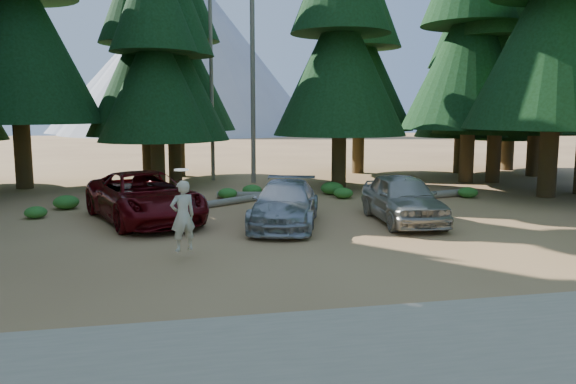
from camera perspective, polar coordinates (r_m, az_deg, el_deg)
name	(u,v)px	position (r m, az deg, el deg)	size (l,w,h in m)	color
ground	(300,248)	(15.29, 1.20, -5.76)	(160.00, 160.00, 0.00)	#96683F
gravel_strip	(390,345)	(9.37, 10.34, -15.02)	(26.00, 3.50, 0.01)	tan
forest_belt_north	(237,182)	(29.88, -5.16, 1.04)	(36.00, 7.00, 22.00)	black
snag_front	(253,66)	(29.35, -3.61, 12.66)	(0.24, 0.24, 12.00)	slate
snag_back	(212,87)	(30.57, -7.77, 10.55)	(0.20, 0.20, 10.00)	slate
mountain_peak	(175,60)	(103.11, -11.43, 12.99)	(48.00, 50.00, 28.00)	#93969B
red_pickup	(144,197)	(19.51, -14.39, -0.48)	(2.78, 6.02, 1.67)	#57070B
silver_minivan_center	(285,204)	(18.16, -0.29, -1.22)	(2.01, 4.95, 1.44)	#A2A4A9
silver_minivan_right	(403,198)	(19.14, 11.58, -0.63)	(1.91, 4.75, 1.62)	#ABA698
frisbee_player	(183,215)	(14.12, -10.65, -2.36)	(0.76, 0.63, 2.04)	beige
log_left	(242,199)	(22.92, -4.66, -0.76)	(0.28, 0.28, 3.92)	slate
log_mid	(256,195)	(24.14, -3.23, -0.30)	(0.28, 0.28, 3.39)	slate
log_right	(426,195)	(24.55, 13.84, -0.34)	(0.32, 0.32, 4.93)	slate
shrub_far_left	(66,202)	(23.01, -21.61, -0.97)	(0.95, 0.95, 0.52)	#246D20
shrub_left	(228,193)	(24.10, -6.16, -0.14)	(0.82, 0.82, 0.45)	#246D20
shrub_center_left	(151,196)	(22.88, -13.72, -0.45)	(1.28, 1.28, 0.70)	#246D20
shrub_center_right	(252,190)	(24.91, -3.67, 0.19)	(0.87, 0.87, 0.48)	#246D20
shrub_right	(343,193)	(24.14, 5.63, -0.10)	(0.84, 0.84, 0.46)	#246D20
shrub_far_right	(332,188)	(25.25, 4.50, 0.39)	(1.03, 1.03, 0.57)	#246D20
shrub_edge_west	(36,212)	(21.42, -24.25, -1.90)	(0.76, 0.76, 0.42)	#246D20
shrub_edge_east	(468,192)	(25.44, 17.81, -0.03)	(0.84, 0.84, 0.46)	#246D20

